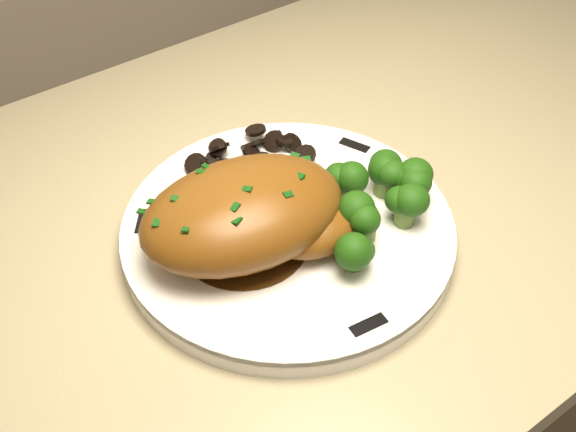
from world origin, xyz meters
TOP-DOWN VIEW (x-y plane):
  - counter at (0.20, 1.67)m, footprint 1.95×0.65m
  - plate at (0.19, 1.61)m, footprint 0.37×0.37m
  - rim_accent_0 at (0.31, 1.66)m, footprint 0.02×0.03m
  - rim_accent_1 at (0.08, 1.69)m, footprint 0.03×0.03m
  - rim_accent_2 at (0.17, 1.48)m, footprint 0.03×0.02m
  - gravy_pool at (0.14, 1.62)m, footprint 0.12×0.12m
  - chicken_breast at (0.15, 1.61)m, footprint 0.20×0.15m
  - mushroom_pile at (0.21, 1.70)m, footprint 0.10×0.07m
  - broccoli_florets at (0.25, 1.57)m, footprint 0.13×0.10m

SIDE VIEW (x-z plane):
  - counter at x=0.20m, z-range -0.06..0.90m
  - plate at x=0.19m, z-range 0.84..0.86m
  - rim_accent_0 at x=0.31m, z-range 0.86..0.86m
  - rim_accent_1 at x=0.08m, z-range 0.86..0.86m
  - rim_accent_2 at x=0.17m, z-range 0.86..0.86m
  - gravy_pool at x=0.14m, z-range 0.86..0.86m
  - mushroom_pile at x=0.21m, z-range 0.85..0.88m
  - broccoli_florets at x=0.25m, z-range 0.86..0.91m
  - chicken_breast at x=0.15m, z-range 0.86..0.93m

